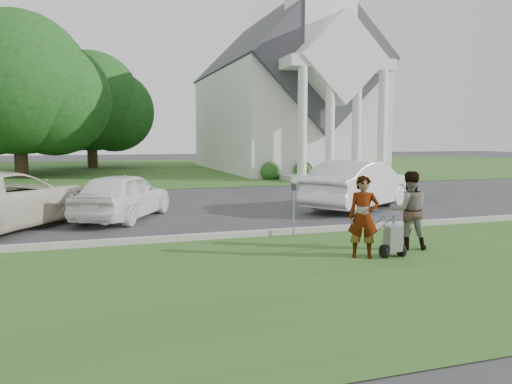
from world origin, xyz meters
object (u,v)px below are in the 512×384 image
tree_left (17,90)px  parking_meter_near (294,203)px  striping_cart (393,239)px  person_right (409,211)px  car_a (4,200)px  person_left (363,218)px  car_d (359,185)px  tree_back (91,106)px  car_b (123,196)px  church (282,86)px

tree_left → parking_meter_near: size_ratio=8.19×
striping_cart → person_right: person_right is taller
tree_left → car_a: 19.03m
person_left → person_right: size_ratio=0.98×
tree_left → car_a: bearing=-84.0°
person_left → car_d: 6.90m
person_right → parking_meter_near: bearing=-28.4°
tree_left → tree_back: bearing=63.4°
striping_cart → car_b: bearing=124.5°
church → car_a: bearing=-127.6°
church → car_b: bearing=-122.5°
tree_back → striping_cart: 33.01m
person_right → car_b: size_ratio=0.41×
parking_meter_near → church: bearing=69.9°
tree_back → striping_cart: bearing=-80.0°
tree_left → person_right: (10.43, -23.68, -4.29)m
car_a → car_d: car_d is taller
person_right → car_b: (-5.49, 5.85, -0.14)m
person_left → car_a: size_ratio=0.30×
striping_cart → person_right: (0.72, 0.54, 0.45)m
car_b → person_right: bearing=161.5°
car_a → car_d: bearing=-144.0°
striping_cart → parking_meter_near: bearing=111.6°
parking_meter_near → car_d: (3.85, 3.72, -0.02)m
tree_left → person_right: 26.23m
tree_left → church: bearing=3.8°
person_left → parking_meter_near: size_ratio=1.23×
tree_left → car_d: 22.35m
church → person_right: bearing=-104.9°
tree_back → person_right: tree_back is taller
car_d → car_a: bearing=59.1°
person_left → car_b: bearing=149.9°
parking_meter_near → car_b: (-3.68, 3.93, -0.14)m
striping_cart → car_b: 7.98m
parking_meter_near → car_a: (-6.68, 3.34, -0.07)m
car_b → car_d: 7.53m
car_b → car_d: car_d is taller
person_right → tree_back: bearing=-60.3°
church → person_left: (-7.88, -25.21, -5.14)m
parking_meter_near → tree_left: bearing=111.6°
car_d → person_left: bearing=118.2°
tree_back → person_right: 32.57m
person_left → car_d: bearing=87.1°
tree_back → tree_left: bearing=-116.6°
tree_back → striping_cart: (5.71, -32.22, -4.36)m
tree_left → tree_back: 8.95m
striping_cart → person_left: 0.74m
car_a → car_b: 3.06m
church → tree_back: bearing=152.2°
striping_cart → parking_meter_near: (-1.09, 2.46, 0.45)m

